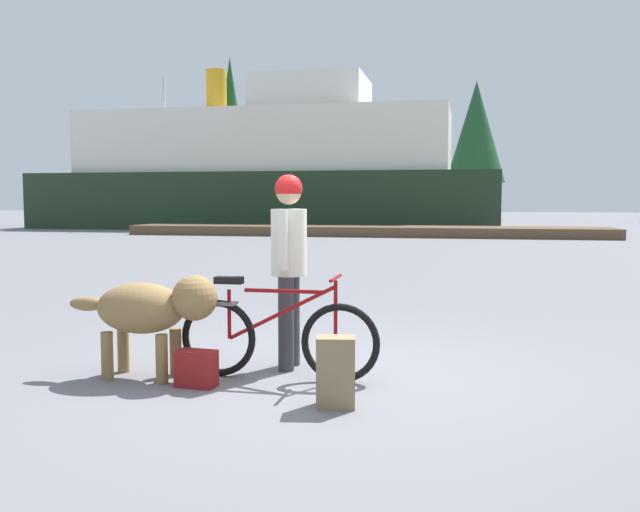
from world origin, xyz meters
TOP-DOWN VIEW (x-y plane):
  - ground_plane at (0.00, 0.00)m, footprint 160.00×160.00m
  - bicycle at (-0.38, -0.17)m, footprint 1.72×0.44m
  - person_cyclist at (-0.37, 0.23)m, footprint 0.32×0.53m
  - dog at (-1.41, -0.35)m, footprint 1.34×0.51m
  - backpack at (0.26, -0.84)m, footprint 0.31×0.24m
  - handbag_pannier at (-0.95, -0.53)m, footprint 0.34×0.21m
  - dock_pier at (-2.96, 22.87)m, footprint 19.93×2.71m
  - ferry_boat at (-9.10, 30.07)m, footprint 23.90×8.08m
  - sailboat_moored at (-13.90, 27.40)m, footprint 8.80×2.46m
  - pine_tree_far_left at (-16.17, 44.03)m, footprint 2.89×2.89m
  - pine_tree_center at (1.84, 46.26)m, footprint 4.27×4.27m

SIDE VIEW (x-z plane):
  - ground_plane at x=0.00m, z-range 0.00..0.00m
  - handbag_pannier at x=-0.95m, z-range 0.00..0.30m
  - dock_pier at x=-2.96m, z-range 0.00..0.40m
  - backpack at x=0.26m, z-range 0.00..0.52m
  - bicycle at x=-0.38m, z-range -0.08..0.81m
  - sailboat_moored at x=-13.90m, z-range -3.36..4.32m
  - dog at x=-1.41m, z-range 0.15..1.04m
  - person_cyclist at x=-0.37m, z-range 0.18..1.92m
  - ferry_boat at x=-9.10m, z-range -1.28..7.18m
  - pine_tree_center at x=1.84m, z-range 1.36..11.45m
  - pine_tree_far_left at x=-16.17m, z-range 1.22..13.32m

